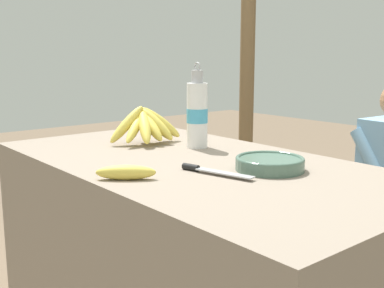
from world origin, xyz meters
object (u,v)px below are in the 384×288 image
(serving_bowl, at_px, (270,163))
(banana_bunch_green, at_px, (326,185))
(knife, at_px, (207,170))
(support_post_near, at_px, (248,17))
(water_bottle, at_px, (197,114))
(loose_banana_front, at_px, (126,172))
(banana_bunch_ripe, at_px, (148,125))

(serving_bowl, height_order, banana_bunch_green, serving_bowl)
(knife, relative_size, support_post_near, 0.09)
(water_bottle, height_order, support_post_near, support_post_near)
(water_bottle, height_order, loose_banana_front, water_bottle)
(water_bottle, relative_size, support_post_near, 0.11)
(banana_bunch_ripe, relative_size, loose_banana_front, 1.97)
(banana_bunch_ripe, distance_m, water_bottle, 0.21)
(banana_bunch_ripe, distance_m, loose_banana_front, 0.55)
(serving_bowl, xyz_separation_m, banana_bunch_green, (-0.51, 1.04, -0.36))
(loose_banana_front, relative_size, knife, 0.65)
(water_bottle, relative_size, loose_banana_front, 2.01)
(knife, bearing_deg, serving_bowl, 48.61)
(banana_bunch_green, bearing_deg, knife, -70.99)
(water_bottle, relative_size, knife, 1.32)
(banana_bunch_green, bearing_deg, support_post_near, 158.42)
(serving_bowl, bearing_deg, banana_bunch_ripe, -176.63)
(loose_banana_front, height_order, banana_bunch_green, loose_banana_front)
(banana_bunch_ripe, height_order, banana_bunch_green, banana_bunch_ripe)
(loose_banana_front, xyz_separation_m, banana_bunch_green, (-0.33, 1.43, -0.36))
(banana_bunch_ripe, xyz_separation_m, banana_bunch_green, (0.09, 1.07, -0.41))
(knife, distance_m, banana_bunch_green, 1.33)
(water_bottle, relative_size, banana_bunch_green, 1.22)
(banana_bunch_ripe, bearing_deg, water_bottle, 28.61)
(loose_banana_front, bearing_deg, knife, 68.05)
(water_bottle, distance_m, loose_banana_front, 0.53)
(loose_banana_front, distance_m, knife, 0.24)
(banana_bunch_ripe, height_order, support_post_near, support_post_near)
(loose_banana_front, relative_size, banana_bunch_green, 0.61)
(serving_bowl, relative_size, water_bottle, 0.65)
(banana_bunch_green, bearing_deg, loose_banana_front, -77.13)
(banana_bunch_ripe, xyz_separation_m, water_bottle, (0.18, 0.10, 0.05))
(serving_bowl, relative_size, knife, 0.86)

